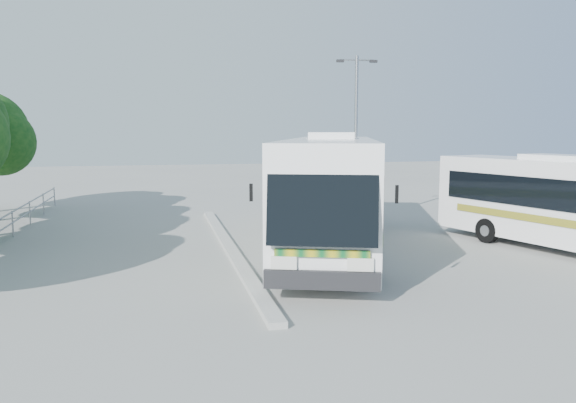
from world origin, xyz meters
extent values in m
plane|color=#969691|center=(0.00, 0.00, 0.00)|extent=(100.00, 100.00, 0.00)
cube|color=#B2B2AD|center=(-2.30, 2.00, 0.07)|extent=(0.40, 16.00, 0.15)
cylinder|color=gray|center=(-10.00, 14.00, 0.50)|extent=(0.06, 0.06, 1.00)
sphere|color=#0F3A11|center=(-11.94, 12.80, 3.46)|extent=(3.28, 3.28, 3.28)
cube|color=white|center=(1.19, 1.58, 2.06)|extent=(6.93, 13.34, 3.35)
cube|color=black|center=(-0.99, -4.66, 2.47)|extent=(2.55, 1.31, 2.13)
cube|color=black|center=(0.09, 2.67, 2.47)|extent=(3.53, 9.96, 1.21)
cube|color=black|center=(2.72, 1.75, 2.47)|extent=(3.53, 9.96, 1.21)
cube|color=#0C5A28|center=(-0.24, 1.73, 1.43)|extent=(3.80, 10.78, 0.31)
cylinder|color=black|center=(-1.39, -2.05, 0.55)|extent=(0.67, 1.14, 1.10)
cylinder|color=black|center=(0.95, -2.87, 0.55)|extent=(0.67, 1.14, 1.10)
cylinder|color=black|center=(1.25, 5.51, 0.55)|extent=(0.67, 1.14, 1.10)
cylinder|color=black|center=(3.59, 4.70, 0.55)|extent=(0.67, 1.14, 1.10)
cube|color=black|center=(7.49, -1.46, 2.01)|extent=(2.52, 8.22, 0.98)
cube|color=#0C5529|center=(7.72, -2.23, 1.16)|extent=(2.71, 8.90, 0.25)
cylinder|color=black|center=(6.89, 0.97, 0.45)|extent=(0.51, 0.93, 0.89)
cylinder|color=black|center=(8.82, 1.55, 0.45)|extent=(0.51, 0.93, 0.89)
cylinder|color=gray|center=(3.68, 6.05, 3.56)|extent=(0.16, 0.16, 7.12)
cylinder|color=gray|center=(3.68, 6.05, 6.94)|extent=(1.42, 0.25, 0.07)
cube|color=black|center=(2.97, 6.14, 6.90)|extent=(0.33, 0.20, 0.11)
cube|color=black|center=(4.38, 5.96, 6.90)|extent=(0.33, 0.20, 0.11)
camera|label=1|loc=(-4.60, -16.72, 4.03)|focal=35.00mm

